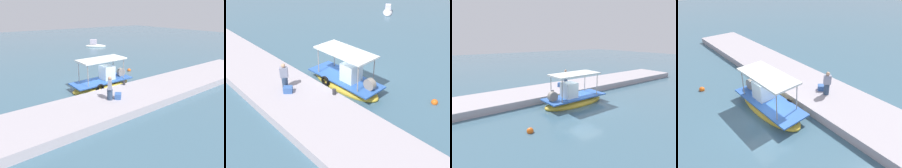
{
  "view_description": "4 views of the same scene",
  "coord_description": "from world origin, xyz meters",
  "views": [
    {
      "loc": [
        -8.78,
        -15.34,
        6.61
      ],
      "look_at": [
        0.48,
        -2.49,
        0.89
      ],
      "focal_mm": 32.71,
      "sensor_mm": 36.0,
      "label": 1
    },
    {
      "loc": [
        11.74,
        -11.56,
        9.19
      ],
      "look_at": [
        1.45,
        -2.02,
        1.02
      ],
      "focal_mm": 40.63,
      "sensor_mm": 36.0,
      "label": 2
    },
    {
      "loc": [
        10.84,
        12.15,
        5.59
      ],
      "look_at": [
        -0.01,
        -3.16,
        1.18
      ],
      "focal_mm": 31.86,
      "sensor_mm": 36.0,
      "label": 3
    },
    {
      "loc": [
        -9.04,
        5.63,
        8.53
      ],
      "look_at": [
        0.73,
        -2.54,
        1.29
      ],
      "focal_mm": 33.26,
      "sensor_mm": 36.0,
      "label": 4
    }
  ],
  "objects": [
    {
      "name": "dock_quay",
      "position": [
        0.0,
        -4.49,
        0.3
      ],
      "size": [
        36.0,
        4.42,
        0.59
      ],
      "primitive_type": "cube",
      "color": "#ACA3AA",
      "rests_on": "ground_plane"
    },
    {
      "name": "fisherman_near_bollard",
      "position": [
        -1.08,
        -4.38,
        1.38
      ],
      "size": [
        0.55,
        0.56,
        1.75
      ],
      "color": "#30445F",
      "rests_on": "dock_quay"
    },
    {
      "name": "main_fishing_boat",
      "position": [
        0.76,
        -0.65,
        0.46
      ],
      "size": [
        5.91,
        2.28,
        3.01
      ],
      "color": "gold",
      "rests_on": "ground_plane"
    },
    {
      "name": "mooring_bollard",
      "position": [
        1.68,
        -2.57,
        0.77
      ],
      "size": [
        0.24,
        0.24,
        0.35
      ],
      "primitive_type": "cylinder",
      "color": "#2D2D33",
      "rests_on": "dock_quay"
    },
    {
      "name": "cargo_crate",
      "position": [
        -0.49,
        -4.57,
        0.79
      ],
      "size": [
        0.71,
        0.72,
        0.39
      ],
      "primitive_type": "cube",
      "rotation": [
        0.0,
        0.0,
        0.84
      ],
      "color": "#3861A8",
      "rests_on": "dock_quay"
    },
    {
      "name": "ground_plane",
      "position": [
        0.0,
        0.0,
        0.0
      ],
      "size": [
        120.0,
        120.0,
        0.0
      ],
      "primitive_type": "plane",
      "color": "#416478"
    },
    {
      "name": "marker_buoy",
      "position": [
        6.15,
        1.99,
        0.09
      ],
      "size": [
        0.43,
        0.43,
        0.43
      ],
      "color": "orange",
      "rests_on": "ground_plane"
    }
  ]
}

